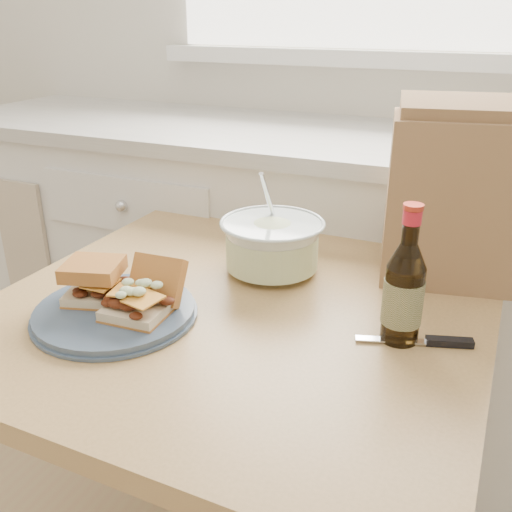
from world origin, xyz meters
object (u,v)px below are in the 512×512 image
at_px(dining_table, 243,349).
at_px(coleslaw_bowl, 272,247).
at_px(plate, 115,312).
at_px(paper_bag, 452,201).
at_px(beer_bottle, 404,291).

relative_size(dining_table, coleslaw_bowl, 4.25).
height_order(plate, coleslaw_bowl, coleslaw_bowl).
bearing_deg(dining_table, paper_bag, 38.79).
height_order(dining_table, plate, plate).
bearing_deg(beer_bottle, paper_bag, 63.04).
distance_m(plate, beer_bottle, 0.50).
bearing_deg(plate, beer_bottle, 14.96).
distance_m(coleslaw_bowl, paper_bag, 0.37).
distance_m(dining_table, paper_bag, 0.50).
xyz_separation_m(plate, coleslaw_bowl, (0.18, 0.29, 0.05)).
bearing_deg(dining_table, beer_bottle, -3.05).
relative_size(dining_table, beer_bottle, 3.87).
distance_m(dining_table, coleslaw_bowl, 0.22).
height_order(beer_bottle, paper_bag, paper_bag).
height_order(coleslaw_bowl, beer_bottle, beer_bottle).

